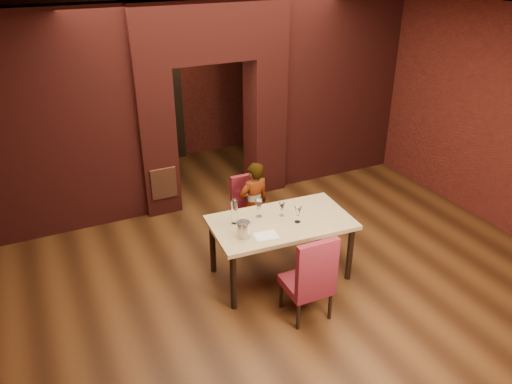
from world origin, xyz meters
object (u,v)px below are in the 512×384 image
Objects in this scene: wine_glass_c at (298,214)px; chair_far at (251,211)px; water_bottle at (234,211)px; wine_glass_b at (282,209)px; chair_near at (307,274)px; potted_plant at (292,211)px; dining_table at (281,248)px; person_seated at (254,204)px; wine_glass_a at (259,208)px; wine_bucket at (244,229)px.

chair_far is at bearing 97.73° from wine_glass_c.
chair_far is 1.06m from water_bottle.
chair_far is 0.94m from wine_glass_b.
water_bottle is at bearing 155.96° from wine_glass_c.
chair_near is 1.17m from water_bottle.
water_bottle reaches higher than potted_plant.
dining_table is 0.56m from wine_glass_c.
wine_glass_b is at bearing -98.47° from chair_near.
person_seated is 5.78× the size of wine_glass_c.
potted_plant is (1.00, 0.89, -0.72)m from wine_glass_a.
person_seated is at bearing 91.58° from dining_table.
wine_glass_c is (0.10, -0.23, 0.01)m from wine_glass_b.
wine_glass_b is (0.07, 0.11, 0.50)m from dining_table.
wine_glass_a is at bearing 137.82° from dining_table.
person_seated is at bearing 92.37° from wine_glass_b.
wine_glass_b reaches higher than potted_plant.
chair_near is 1.65m from person_seated.
wine_glass_c is (0.37, -0.33, -0.01)m from wine_glass_a.
dining_table is at bearing -95.21° from chair_near.
wine_glass_b is at bearing -86.36° from chair_far.
wine_glass_a is at bearing 2.40° from water_bottle.
wine_bucket is at bearing 51.80° from person_seated.
chair_near is at bearing -65.32° from water_bottle.
wine_glass_a reaches higher than wine_glass_c.
dining_table is 0.89m from person_seated.
dining_table is 0.95m from chair_far.
chair_far is 4.45× the size of wine_glass_c.
potted_plant is (0.89, 1.89, -0.34)m from chair_near.
water_bottle is (-0.61, 0.09, 0.07)m from wine_glass_b.
wine_bucket is at bearing -178.25° from wine_glass_c.
wine_glass_c is at bearing 1.75° from wine_bucket.
chair_far is 4.95× the size of wine_bucket.
wine_glass_c is 0.66× the size of water_bottle.
dining_table is 7.99× the size of wine_glass_c.
dining_table is 1.38× the size of person_seated.
dining_table is 0.78m from wine_bucket.
person_seated is at bearing 58.53° from wine_bucket.
wine_bucket is 1.98m from potted_plant.
wine_glass_b is (0.27, -0.10, -0.02)m from wine_glass_a.
wine_bucket is at bearing -51.81° from chair_near.
chair_far is at bearing 92.55° from dining_table.
chair_far reaches higher than potted_plant.
wine_glass_a is 1.06× the size of wine_glass_c.
chair_near is 0.98m from wine_glass_b.
chair_far is 4.19× the size of wine_glass_a.
potted_plant is at bearing 41.68° from wine_glass_a.
wine_bucket is (-0.49, 0.65, 0.37)m from chair_near.
wine_glass_b is at bearing 63.39° from dining_table.
water_bottle is at bearing -145.94° from potted_plant.
potted_plant is at bearing -168.76° from person_seated.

